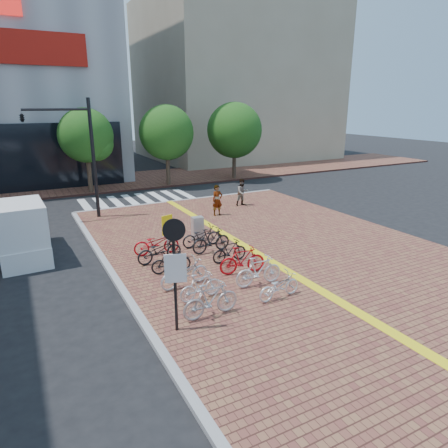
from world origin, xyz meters
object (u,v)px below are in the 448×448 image
bike_1 (200,286)px  bike_4 (160,250)px  bike_0 (211,300)px  bike_7 (259,271)px  notice_sign (175,262)px  bike_2 (184,273)px  bike_5 (156,243)px  traffic_light_pole (62,138)px  pedestrian_a (217,200)px  yellow_sign (168,229)px  bike_8 (242,260)px  bike_3 (171,261)px  bike_6 (279,286)px  bike_9 (230,251)px  bike_11 (201,236)px  utility_box (198,229)px  bike_10 (211,240)px  box_truck (21,230)px  pedestrian_b (242,192)px

bike_1 → bike_4: bearing=-5.2°
bike_0 → bike_1: size_ratio=1.19×
bike_7 → notice_sign: size_ratio=0.55×
bike_2 → bike_5: bike_5 is taller
bike_7 → traffic_light_pole: bearing=24.1°
pedestrian_a → yellow_sign: 7.07m
bike_0 → bike_8: 3.39m
bike_3 → notice_sign: 4.42m
bike_5 → bike_6: 6.18m
yellow_sign → traffic_light_pole: bearing=108.9°
bike_9 → traffic_light_pole: traffic_light_pole is taller
bike_0 → bike_11: bearing=-23.7°
pedestrian_a → bike_6: bearing=-109.2°
utility_box → bike_5: bearing=-159.7°
bike_9 → notice_sign: 5.63m
utility_box → bike_10: bearing=-94.5°
utility_box → notice_sign: 7.98m
bike_9 → utility_box: (-0.04, 3.05, 0.10)m
bike_9 → box_truck: box_truck is taller
bike_11 → notice_sign: 7.21m
bike_1 → yellow_sign: 3.96m
bike_2 → bike_9: size_ratio=1.21×
bike_8 → pedestrian_b: (5.35, 9.14, 0.31)m
bike_11 → bike_7: bearing=-178.6°
bike_8 → yellow_sign: (-1.95, 2.68, 0.76)m
bike_4 → bike_8: 3.48m
bike_0 → bike_10: 5.46m
bike_7 → bike_11: 4.63m
bike_7 → pedestrian_a: pedestrian_a is taller
bike_9 → yellow_sign: bearing=53.6°
traffic_light_pole → notice_sign: bearing=-85.5°
bike_10 → pedestrian_b: size_ratio=1.06×
yellow_sign → notice_sign: notice_sign is taller
utility_box → bike_11: bearing=-102.8°
traffic_light_pole → utility_box: bearing=-53.2°
bike_2 → pedestrian_b: pedestrian_b is taller
notice_sign → yellow_sign: bearing=72.2°
bike_6 → pedestrian_a: pedestrian_a is taller
bike_11 → utility_box: bearing=-12.4°
bike_1 → bike_7: bike_7 is taller
bike_0 → yellow_sign: size_ratio=0.97×
bike_8 → bike_11: bike_8 is taller
bike_10 → bike_8: bearing=178.2°
bike_10 → pedestrian_b: bearing=-42.3°
bike_2 → yellow_sign: size_ratio=1.00×
bike_4 → yellow_sign: 0.92m
bike_3 → notice_sign: (-1.30, -3.90, 1.62)m
bike_0 → pedestrian_b: bearing=-35.8°
utility_box → bike_7: bearing=-91.1°
bike_2 → bike_9: (2.49, 1.25, -0.03)m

